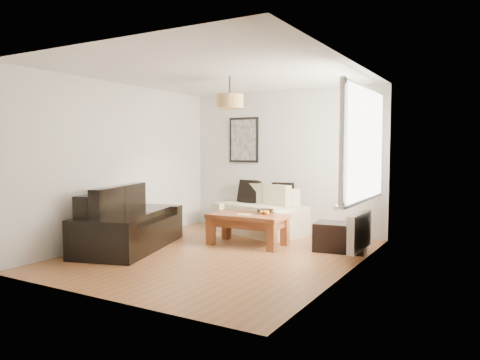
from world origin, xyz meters
The scene contains 21 objects.
floor centered at (0.00, 0.00, 0.00)m, with size 4.50×4.50×0.00m, color brown.
ceiling centered at (0.00, 0.00, 2.60)m, with size 3.80×4.50×0.00m, color white, non-canonical shape.
wall_back centered at (0.00, 2.25, 1.30)m, with size 3.80×0.04×2.60m, color silver, non-canonical shape.
wall_front centered at (0.00, -2.25, 1.30)m, with size 3.80×0.04×2.60m, color silver, non-canonical shape.
wall_left centered at (-1.90, 0.00, 1.30)m, with size 0.04×4.50×2.60m, color silver, non-canonical shape.
wall_right centered at (1.90, 0.00, 1.30)m, with size 0.04×4.50×2.60m, color silver, non-canonical shape.
window_bay centered at (1.86, 0.80, 1.60)m, with size 0.14×1.90×1.60m, color white, non-canonical shape.
radiator centered at (1.82, 0.80, 0.38)m, with size 0.10×0.90×0.52m, color white.
poster centered at (-0.85, 2.22, 1.70)m, with size 0.62×0.04×0.87m, color black, non-canonical shape.
pendant_shade centered at (0.00, 0.30, 2.23)m, with size 0.40×0.40×0.20m, color tan.
loveseat_cream centered at (-0.28, 1.78, 0.41)m, with size 1.65×0.90×0.82m, color beige, non-canonical shape.
sofa_leather centered at (-1.43, -0.32, 0.43)m, with size 2.01×0.98×0.87m, color black, non-canonical shape.
coffee_table centered at (0.04, 0.78, 0.25)m, with size 1.22×0.66×0.50m, color brown, non-canonical shape.
ottoman centered at (1.45, 1.09, 0.21)m, with size 0.75×0.48×0.43m, color black.
cushion_left centered at (-0.60, 1.98, 0.73)m, with size 0.42×0.13×0.42m, color black.
cushion_right centered at (0.10, 1.98, 0.72)m, with size 0.40×0.12×0.40m, color black.
fruit_bowl centered at (0.25, 0.97, 0.53)m, with size 0.27×0.27×0.07m, color black.
orange_a centered at (0.32, 0.83, 0.54)m, with size 0.06×0.06×0.06m, color orange.
orange_b centered at (0.36, 0.82, 0.54)m, with size 0.07×0.07×0.07m, color orange.
orange_c centered at (0.25, 0.84, 0.54)m, with size 0.06×0.06×0.06m, color orange.
papers centered at (0.02, 0.69, 0.50)m, with size 0.21×0.14×0.01m, color beige.
Camera 1 is at (3.53, -5.53, 1.54)m, focal length 34.26 mm.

